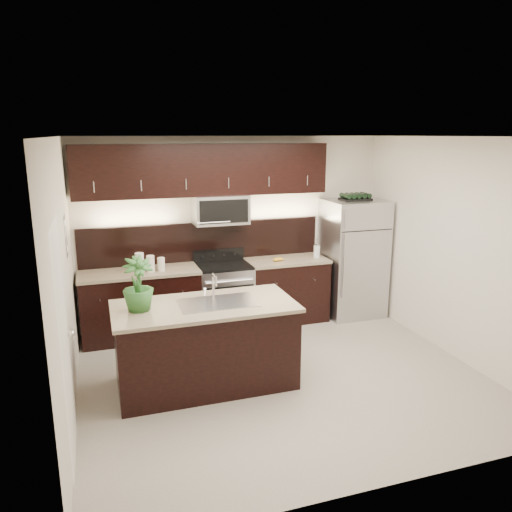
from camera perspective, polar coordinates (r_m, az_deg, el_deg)
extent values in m
plane|color=gray|center=(5.95, 2.97, -13.53)|extent=(4.50, 4.50, 0.00)
cube|color=beige|center=(7.32, -2.52, 2.92)|extent=(4.50, 0.02, 2.70)
cube|color=beige|center=(3.76, 14.32, -8.14)|extent=(4.50, 0.02, 2.70)
cube|color=beige|center=(5.12, -21.07, -2.75)|extent=(0.02, 4.00, 2.70)
cube|color=beige|center=(6.60, 21.69, 0.75)|extent=(0.02, 4.00, 2.70)
cube|color=white|center=(5.29, 3.34, 13.48)|extent=(4.50, 4.00, 0.02)
cube|color=silver|center=(4.48, -20.87, -9.72)|extent=(0.04, 0.80, 2.02)
sphere|color=silver|center=(4.77, -20.35, -8.32)|extent=(0.06, 0.06, 0.06)
cube|color=black|center=(5.78, -20.88, 2.14)|extent=(0.01, 0.32, 0.46)
cube|color=white|center=(5.78, -20.85, 2.15)|extent=(0.00, 0.24, 0.36)
cube|color=black|center=(7.01, -13.00, -5.53)|extent=(1.57, 0.62, 0.90)
cube|color=black|center=(7.47, 3.46, -3.98)|extent=(1.16, 0.62, 0.90)
cube|color=#B2B2B7|center=(7.19, -3.70, -4.71)|extent=(0.76, 0.62, 0.90)
cube|color=black|center=(7.06, -3.76, -1.12)|extent=(0.76, 0.60, 0.03)
cube|color=tan|center=(6.87, -13.21, -1.83)|extent=(1.59, 0.65, 0.04)
cube|color=tan|center=(7.34, 3.51, -0.49)|extent=(1.18, 0.65, 0.04)
cube|color=black|center=(7.22, -5.96, 1.66)|extent=(3.49, 0.02, 0.56)
cube|color=#B2B2B7|center=(7.00, -4.09, 5.32)|extent=(0.76, 0.40, 0.40)
cube|color=black|center=(6.93, -5.90, 9.77)|extent=(3.49, 0.33, 0.70)
cube|color=black|center=(5.60, -5.79, -10.25)|extent=(1.90, 0.90, 0.90)
cube|color=tan|center=(5.43, -5.91, -5.72)|extent=(1.96, 0.96, 0.04)
cube|color=silver|center=(5.45, -4.37, -5.31)|extent=(0.84, 0.50, 0.01)
cylinder|color=silver|center=(5.61, -4.90, -3.54)|extent=(0.03, 0.03, 0.24)
cylinder|color=silver|center=(5.50, -4.77, -2.26)|extent=(0.02, 0.14, 0.02)
cylinder|color=silver|center=(5.45, -4.59, -2.96)|extent=(0.02, 0.02, 0.10)
cube|color=#B2B2B7|center=(7.74, 10.97, -0.23)|extent=(0.85, 0.77, 1.77)
cube|color=black|center=(7.58, 11.28, 6.39)|extent=(0.44, 0.27, 0.03)
cylinder|color=black|center=(7.49, 10.18, 6.75)|extent=(0.07, 0.25, 0.07)
cylinder|color=black|center=(7.53, 10.74, 6.76)|extent=(0.07, 0.25, 0.07)
cylinder|color=black|center=(7.57, 11.30, 6.77)|extent=(0.07, 0.25, 0.07)
cylinder|color=black|center=(7.61, 11.85, 6.78)|extent=(0.07, 0.25, 0.07)
cylinder|color=black|center=(7.65, 12.39, 6.79)|extent=(0.07, 0.25, 0.07)
imported|color=#295D25|center=(5.28, -13.34, -3.16)|extent=(0.37, 0.37, 0.56)
cylinder|color=silver|center=(6.79, -13.15, -0.72)|extent=(0.12, 0.12, 0.26)
cylinder|color=silver|center=(6.78, -11.96, -0.86)|extent=(0.11, 0.11, 0.21)
cylinder|color=silver|center=(6.78, -10.78, -0.95)|extent=(0.10, 0.10, 0.18)
cylinder|color=silver|center=(7.45, 6.96, 0.54)|extent=(0.09, 0.09, 0.19)
cylinder|color=silver|center=(7.43, 6.98, 1.31)|extent=(0.10, 0.10, 0.02)
cylinder|color=silver|center=(7.42, 6.99, 1.66)|extent=(0.01, 0.01, 0.07)
ellipsoid|color=#C88E1C|center=(7.19, 2.18, -0.42)|extent=(0.19, 0.16, 0.05)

